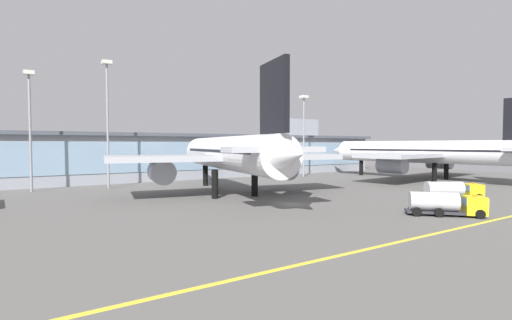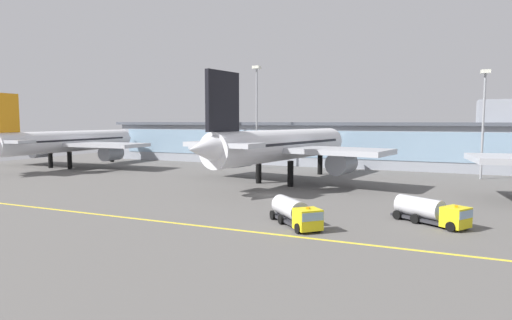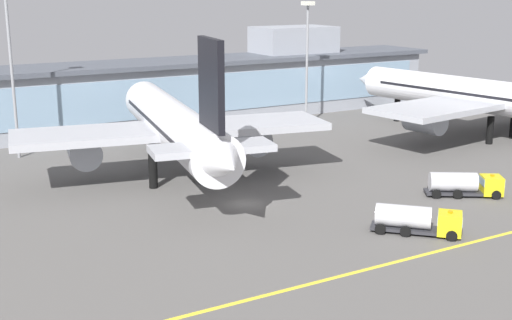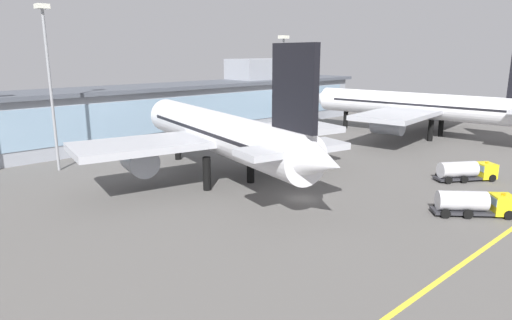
# 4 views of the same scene
# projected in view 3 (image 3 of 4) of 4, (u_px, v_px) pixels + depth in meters

# --- Properties ---
(ground_plane) EXTENTS (188.38, 188.38, 0.00)m
(ground_plane) POSITION_uv_depth(u_px,v_px,m) (246.00, 204.00, 79.47)
(ground_plane) COLOR #5B5956
(taxiway_centreline_stripe) EXTENTS (150.70, 0.50, 0.01)m
(taxiway_centreline_stripe) POSITION_uv_depth(u_px,v_px,m) (367.00, 269.00, 61.03)
(taxiway_centreline_stripe) COLOR yellow
(taxiway_centreline_stripe) RESTS_ON ground
(terminal_building) EXTENTS (137.56, 14.00, 16.73)m
(terminal_building) POSITION_uv_depth(u_px,v_px,m) (117.00, 94.00, 120.59)
(terminal_building) COLOR #9399A3
(terminal_building) RESTS_ON ground
(airliner_near_right) EXTENTS (41.51, 51.35, 19.54)m
(airliner_near_right) POSITION_uv_depth(u_px,v_px,m) (174.00, 126.00, 88.06)
(airliner_near_right) COLOR black
(airliner_near_right) RESTS_ON ground
(airliner_far_right) EXTENTS (47.06, 57.25, 18.67)m
(airliner_far_right) POSITION_uv_depth(u_px,v_px,m) (486.00, 97.00, 112.90)
(airliner_far_right) COLOR black
(airliner_far_right) RESTS_ON ground
(fuel_tanker_truck) EXTENTS (8.02, 8.19, 2.90)m
(fuel_tanker_truck) POSITION_uv_depth(u_px,v_px,m) (420.00, 220.00, 69.53)
(fuel_tanker_truck) COLOR black
(fuel_tanker_truck) RESTS_ON ground
(baggage_tug_near) EXTENTS (8.91, 6.96, 2.90)m
(baggage_tug_near) POSITION_uv_depth(u_px,v_px,m) (467.00, 184.00, 82.20)
(baggage_tug_near) COLOR black
(baggage_tug_near) RESTS_ON ground
(apron_light_mast_west) EXTENTS (1.80, 1.80, 22.08)m
(apron_light_mast_west) POSITION_uv_depth(u_px,v_px,m) (307.00, 44.00, 121.45)
(apron_light_mast_west) COLOR gray
(apron_light_mast_west) RESTS_ON ground
(apron_light_mast_centre) EXTENTS (1.80, 1.80, 25.50)m
(apron_light_mast_centre) POSITION_uv_depth(u_px,v_px,m) (9.00, 45.00, 97.13)
(apron_light_mast_centre) COLOR gray
(apron_light_mast_centre) RESTS_ON ground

